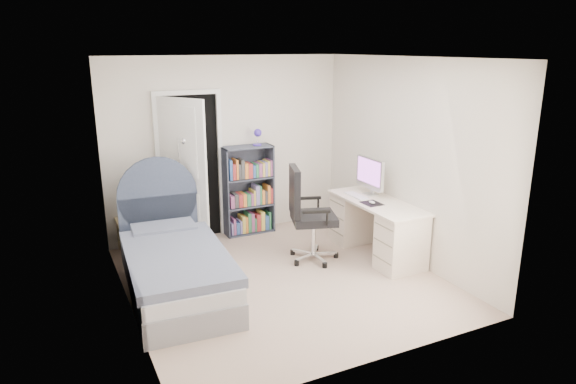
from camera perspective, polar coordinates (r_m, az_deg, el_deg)
name	(u,v)px	position (r m, az deg, el deg)	size (l,w,h in m)	color
room_shell	(282,175)	(5.63, -0.66, 1.88)	(3.50, 3.70, 2.60)	tan
door	(186,171)	(6.88, -11.32, 2.33)	(0.92, 0.72, 2.06)	black
bed	(174,264)	(5.84, -12.52, -7.85)	(1.13, 2.20, 1.32)	gray
nightstand	(130,226)	(7.00, -17.10, -3.67)	(0.36, 0.36, 0.54)	#DEC388
floor_lamp	(184,205)	(6.82, -11.51, -1.46)	(0.22, 0.22, 1.51)	silver
bookcase	(249,193)	(7.36, -4.36, -0.16)	(0.71, 0.30, 1.51)	#3E4455
desk	(376,225)	(6.70, 9.73, -3.66)	(0.59, 1.48, 1.22)	#EFDCC8
office_chair	(306,210)	(6.35, 2.02, -2.00)	(0.68, 0.69, 1.20)	silver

